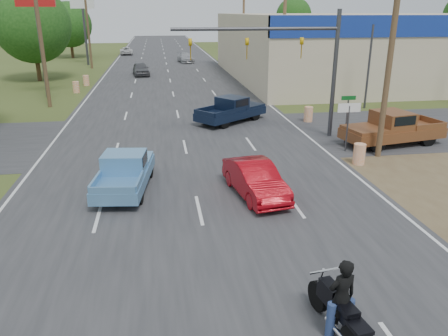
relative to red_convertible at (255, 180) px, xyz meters
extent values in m
cube|color=#2D2D30|center=(-2.31, 30.96, -0.66)|extent=(15.00, 180.00, 0.02)
cube|color=#2D2D30|center=(-2.31, 8.96, -0.67)|extent=(120.00, 10.00, 0.02)
cube|color=brown|center=(8.69, 0.96, -0.67)|extent=(8.00, 18.00, 0.01)
cylinder|color=#4C3823|center=(7.19, 3.96, 4.33)|extent=(0.28, 0.28, 10.00)
cylinder|color=#4C3823|center=(7.19, 21.96, 4.33)|extent=(0.28, 0.28, 10.00)
cylinder|color=#4C3823|center=(7.19, 39.96, 4.33)|extent=(0.28, 0.28, 10.00)
cylinder|color=#4C3823|center=(-11.81, 18.96, 4.33)|extent=(0.28, 0.28, 10.00)
cylinder|color=#4C3823|center=(-11.81, 42.96, 4.33)|extent=(0.28, 0.28, 10.00)
cylinder|color=#422D19|center=(-15.81, 32.96, 0.95)|extent=(0.44, 0.44, 3.24)
sphere|color=#184112|center=(-15.81, 32.96, 4.91)|extent=(7.56, 7.56, 7.56)
cylinder|color=#422D19|center=(-16.51, 56.96, 0.77)|extent=(0.44, 0.44, 2.88)
sphere|color=#184112|center=(-16.51, 56.96, 4.29)|extent=(6.72, 6.72, 6.72)
cylinder|color=#422D19|center=(27.69, 85.96, 1.04)|extent=(0.44, 0.44, 3.42)
sphere|color=#184112|center=(27.69, 85.96, 5.22)|extent=(7.98, 7.98, 7.98)
cylinder|color=#422D19|center=(-32.31, 85.96, 1.22)|extent=(0.44, 0.44, 3.78)
sphere|color=#184112|center=(-32.31, 85.96, 5.84)|extent=(8.82, 8.82, 8.82)
cylinder|color=orange|center=(5.69, 2.96, -0.17)|extent=(0.56, 0.56, 1.00)
cylinder|color=orange|center=(6.09, 11.46, -0.17)|extent=(0.56, 0.56, 1.00)
cylinder|color=orange|center=(-10.81, 24.96, -0.17)|extent=(0.56, 0.56, 1.00)
cylinder|color=orange|center=(-10.51, 28.96, -0.17)|extent=(0.56, 0.56, 1.00)
cylinder|color=#3F3F44|center=(-12.81, 22.96, 3.83)|extent=(0.30, 0.30, 9.00)
cylinder|color=#3F3F44|center=(-12.81, 46.96, 3.83)|extent=(0.30, 0.30, 9.00)
cube|color=white|center=(-12.81, 46.96, 7.53)|extent=(3.00, 0.35, 2.00)
cylinder|color=#3F3F44|center=(5.89, 4.96, 0.53)|extent=(0.08, 0.08, 2.40)
cube|color=white|center=(5.89, 4.96, 1.63)|extent=(1.20, 0.05, 0.45)
cylinder|color=#3F3F44|center=(6.49, 6.46, 0.53)|extent=(0.08, 0.08, 2.40)
cube|color=#0C591E|center=(6.49, 6.46, 1.83)|extent=(0.80, 0.04, 0.22)
cylinder|color=#3F3F44|center=(6.19, 7.96, 2.83)|extent=(0.24, 0.24, 7.00)
cylinder|color=#3F3F44|center=(1.69, 7.96, 5.33)|extent=(9.00, 0.18, 0.18)
imported|color=gold|center=(4.19, 7.96, 4.88)|extent=(0.18, 0.40, 1.10)
imported|color=gold|center=(1.19, 7.96, 4.88)|extent=(0.18, 0.40, 1.10)
imported|color=gold|center=(-1.81, 7.96, 4.88)|extent=(0.18, 0.40, 1.10)
imported|color=#9A0710|center=(0.00, 0.00, 0.00)|extent=(2.10, 4.28, 1.35)
cylinder|color=black|center=(0.00, -7.07, -0.30)|extent=(0.26, 0.77, 0.75)
cube|color=black|center=(0.13, -7.86, 0.03)|extent=(0.47, 1.39, 0.34)
cube|color=black|center=(0.09, -7.58, 0.26)|extent=(0.39, 0.67, 0.25)
cube|color=black|center=(0.19, -8.20, 0.22)|extent=(0.44, 0.67, 0.11)
cylinder|color=white|center=(0.03, -7.24, 0.52)|extent=(0.74, 0.17, 0.06)
imported|color=black|center=(0.16, -8.01, 0.24)|extent=(0.73, 0.54, 1.83)
cylinder|color=black|center=(-5.64, 2.86, -0.32)|extent=(0.36, 0.75, 0.72)
cylinder|color=black|center=(-4.15, 2.67, -0.32)|extent=(0.36, 0.75, 0.72)
cylinder|color=black|center=(-6.00, 0.08, -0.32)|extent=(0.36, 0.75, 0.72)
cylinder|color=black|center=(-4.50, -0.11, -0.32)|extent=(0.36, 0.75, 0.72)
cube|color=#578CBA|center=(-5.07, 1.38, -0.12)|extent=(2.37, 4.85, 0.47)
cube|color=#578CBA|center=(-4.90, 2.76, 0.18)|extent=(1.92, 1.97, 0.16)
cube|color=#578CBA|center=(-5.06, 1.47, 0.49)|extent=(1.81, 1.60, 0.76)
cube|color=black|center=(-5.06, 1.47, 0.63)|extent=(1.81, 1.32, 0.40)
cube|color=#578CBA|center=(-5.36, -0.89, 0.24)|extent=(1.65, 0.28, 0.27)
cylinder|color=black|center=(1.72, 13.66, -0.29)|extent=(0.78, 0.70, 0.77)
cylinder|color=black|center=(2.71, 12.39, -0.29)|extent=(0.78, 0.70, 0.77)
cylinder|color=black|center=(-0.63, 11.82, -0.29)|extent=(0.78, 0.70, 0.77)
cylinder|color=black|center=(0.36, 10.55, -0.29)|extent=(0.78, 0.70, 0.77)
cube|color=black|center=(1.04, 12.10, -0.08)|extent=(5.10, 4.57, 0.50)
cube|color=black|center=(2.21, 13.02, 0.23)|extent=(2.61, 2.60, 0.17)
cube|color=black|center=(1.12, 12.17, 0.57)|extent=(2.26, 2.31, 0.81)
cube|color=black|center=(1.12, 12.17, 0.71)|extent=(2.05, 2.15, 0.43)
cube|color=black|center=(-0.88, 10.60, 0.30)|extent=(1.14, 1.43, 0.29)
cylinder|color=black|center=(7.42, 4.63, -0.25)|extent=(0.89, 0.47, 0.85)
cylinder|color=black|center=(7.09, 6.38, -0.25)|extent=(0.89, 0.47, 0.85)
cylinder|color=black|center=(10.68, 5.24, -0.25)|extent=(0.89, 0.47, 0.85)
cylinder|color=black|center=(10.34, 6.99, -0.25)|extent=(0.89, 0.47, 0.85)
cube|color=brown|center=(8.88, 5.81, -0.02)|extent=(5.81, 3.11, 0.55)
cube|color=brown|center=(7.26, 5.50, 0.33)|extent=(2.43, 2.37, 0.19)
cube|color=brown|center=(8.78, 5.79, 0.70)|extent=(1.99, 2.22, 0.90)
cube|color=black|center=(8.78, 5.79, 0.86)|extent=(1.67, 2.20, 0.48)
cube|color=brown|center=(11.54, 6.31, 0.41)|extent=(0.45, 1.93, 0.32)
imported|color=#4E4E52|center=(-5.42, 35.45, 0.04)|extent=(2.17, 4.39, 1.44)
imported|color=#A5A6AA|center=(0.46, 48.02, -0.02)|extent=(2.39, 4.73, 1.32)
imported|color=silver|center=(-8.57, 61.34, -0.06)|extent=(2.37, 4.56, 1.23)
camera|label=1|loc=(-3.56, -15.51, 6.20)|focal=35.00mm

